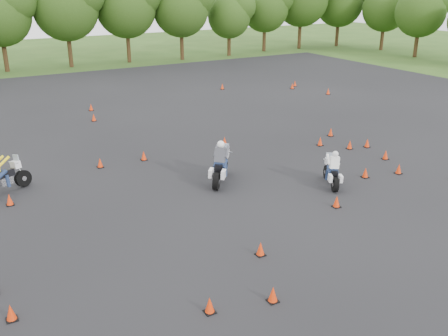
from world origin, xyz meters
TOP-DOWN VIEW (x-y plane):
  - ground at (0.00, 0.00)m, footprint 140.00×140.00m
  - asphalt_pad at (0.00, 6.00)m, footprint 62.00×62.00m
  - treeline at (2.00, 35.25)m, footprint 87.10×32.36m
  - traffic_cones at (0.74, 5.08)m, footprint 36.59×32.77m
  - rider_grey at (0.56, 5.33)m, footprint 2.27×2.48m
  - rider_yellow at (-7.90, 8.77)m, footprint 2.53×1.65m
  - rider_white at (4.58, 2.58)m, footprint 1.56×2.17m

SIDE VIEW (x-z plane):
  - ground at x=0.00m, z-range 0.00..0.00m
  - asphalt_pad at x=0.00m, z-range 0.01..0.01m
  - traffic_cones at x=0.74m, z-range 0.01..0.46m
  - rider_white at x=4.58m, z-range 0.00..1.64m
  - rider_yellow at x=-7.90m, z-range 0.00..1.88m
  - rider_grey at x=0.56m, z-range 0.00..1.99m
  - treeline at x=2.00m, z-range -0.76..10.01m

